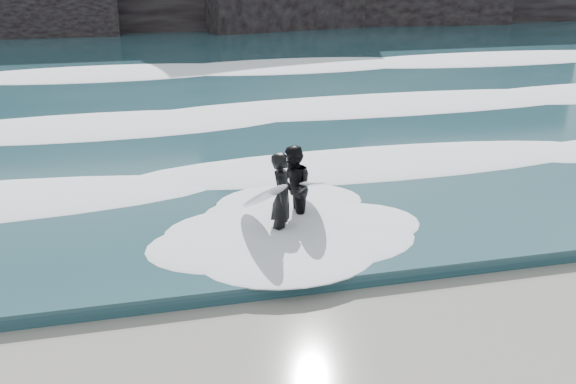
# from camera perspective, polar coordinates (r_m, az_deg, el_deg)

# --- Properties ---
(sea) EXTENTS (90.00, 52.00, 0.30)m
(sea) POSITION_cam_1_polar(r_m,az_deg,el_deg) (36.58, -9.98, 11.28)
(sea) COLOR #1D3D48
(sea) RESTS_ON ground
(foam_near) EXTENTS (60.00, 3.20, 0.20)m
(foam_near) POSITION_cam_1_polar(r_m,az_deg,el_deg) (17.14, -5.25, 1.60)
(foam_near) COLOR white
(foam_near) RESTS_ON sea
(foam_mid) EXTENTS (60.00, 4.00, 0.24)m
(foam_mid) POSITION_cam_1_polar(r_m,az_deg,el_deg) (23.81, -7.77, 7.04)
(foam_mid) COLOR white
(foam_mid) RESTS_ON sea
(foam_far) EXTENTS (60.00, 4.80, 0.30)m
(foam_far) POSITION_cam_1_polar(r_m,az_deg,el_deg) (32.59, -9.50, 10.70)
(foam_far) COLOR white
(foam_far) RESTS_ON sea
(surfer_left) EXTENTS (1.28, 2.07, 2.02)m
(surfer_left) POSITION_cam_1_polar(r_m,az_deg,el_deg) (13.76, -0.81, -0.49)
(surfer_left) COLOR black
(surfer_left) RESTS_ON ground
(surfer_right) EXTENTS (1.24, 2.26, 1.93)m
(surfer_right) POSITION_cam_1_polar(r_m,az_deg,el_deg) (14.47, 0.66, 0.43)
(surfer_right) COLOR black
(surfer_right) RESTS_ON ground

